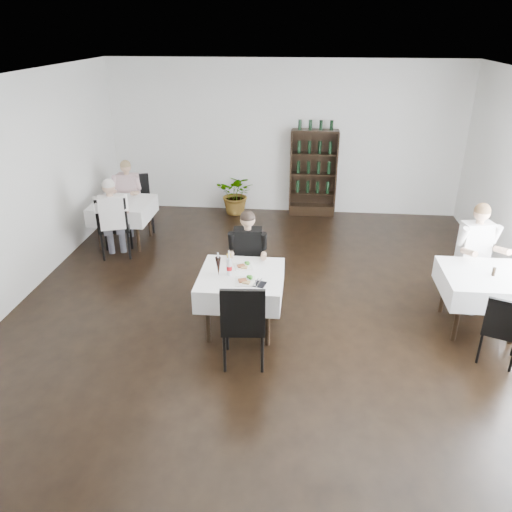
# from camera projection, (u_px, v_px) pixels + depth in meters

# --- Properties ---
(room_shell) EXTENTS (9.00, 9.00, 9.00)m
(room_shell) POSITION_uv_depth(u_px,v_px,m) (266.00, 220.00, 5.83)
(room_shell) COLOR black
(room_shell) RESTS_ON ground
(wine_shelf) EXTENTS (0.90, 0.28, 1.75)m
(wine_shelf) POSITION_uv_depth(u_px,v_px,m) (313.00, 174.00, 9.94)
(wine_shelf) COLOR black
(wine_shelf) RESTS_ON ground
(main_table) EXTENTS (1.03, 1.03, 0.77)m
(main_table) POSITION_uv_depth(u_px,v_px,m) (241.00, 284.00, 6.23)
(main_table) COLOR black
(main_table) RESTS_ON ground
(left_table) EXTENTS (0.98, 0.98, 0.77)m
(left_table) POSITION_uv_depth(u_px,v_px,m) (123.00, 210.00, 8.70)
(left_table) COLOR black
(left_table) RESTS_ON ground
(right_table) EXTENTS (0.98, 0.98, 0.77)m
(right_table) POSITION_uv_depth(u_px,v_px,m) (482.00, 285.00, 6.23)
(right_table) COLOR black
(right_table) RESTS_ON ground
(potted_tree) EXTENTS (0.85, 0.77, 0.84)m
(potted_tree) POSITION_uv_depth(u_px,v_px,m) (237.00, 194.00, 10.16)
(potted_tree) COLOR #27571D
(potted_tree) RESTS_ON ground
(main_chair_far) EXTENTS (0.42, 0.43, 0.90)m
(main_chair_far) POSITION_uv_depth(u_px,v_px,m) (249.00, 267.00, 6.91)
(main_chair_far) COLOR black
(main_chair_far) RESTS_ON ground
(main_chair_near) EXTENTS (0.52, 0.53, 1.06)m
(main_chair_near) POSITION_uv_depth(u_px,v_px,m) (243.00, 320.00, 5.51)
(main_chair_near) COLOR black
(main_chair_near) RESTS_ON ground
(left_chair_far) EXTENTS (0.62, 0.63, 1.04)m
(left_chair_far) POSITION_uv_depth(u_px,v_px,m) (138.00, 199.00, 9.33)
(left_chair_far) COLOR black
(left_chair_far) RESTS_ON ground
(left_chair_near) EXTENTS (0.59, 0.60, 1.07)m
(left_chair_near) POSITION_uv_depth(u_px,v_px,m) (114.00, 223.00, 8.16)
(left_chair_near) COLOR black
(left_chair_near) RESTS_ON ground
(right_chair_far) EXTENTS (0.51, 0.52, 0.89)m
(right_chair_far) POSITION_uv_depth(u_px,v_px,m) (473.00, 270.00, 6.84)
(right_chair_far) COLOR black
(right_chair_far) RESTS_ON ground
(right_chair_near) EXTENTS (0.52, 0.53, 0.88)m
(right_chair_near) POSITION_uv_depth(u_px,v_px,m) (502.00, 326.00, 5.60)
(right_chair_near) COLOR black
(right_chair_near) RESTS_ON ground
(diner_main) EXTENTS (0.53, 0.54, 1.36)m
(diner_main) POSITION_uv_depth(u_px,v_px,m) (248.00, 252.00, 6.69)
(diner_main) COLOR #45464E
(diner_main) RESTS_ON ground
(diner_left_far) EXTENTS (0.51, 0.51, 1.35)m
(diner_left_far) POSITION_uv_depth(u_px,v_px,m) (127.00, 191.00, 9.14)
(diner_left_far) COLOR #45464E
(diner_left_far) RESTS_ON ground
(diner_left_near) EXTENTS (0.61, 0.64, 1.40)m
(diner_left_near) POSITION_uv_depth(u_px,v_px,m) (112.00, 213.00, 8.00)
(diner_left_near) COLOR #45464E
(diner_left_near) RESTS_ON ground
(diner_right_far) EXTENTS (0.60, 0.63, 1.46)m
(diner_right_far) POSITION_uv_depth(u_px,v_px,m) (478.00, 248.00, 6.69)
(diner_right_far) COLOR #45464E
(diner_right_far) RESTS_ON ground
(plate_far) EXTENTS (0.27, 0.27, 0.07)m
(plate_far) POSITION_uv_depth(u_px,v_px,m) (244.00, 266.00, 6.33)
(plate_far) COLOR white
(plate_far) RESTS_ON main_table
(plate_near) EXTENTS (0.27, 0.27, 0.08)m
(plate_near) POSITION_uv_depth(u_px,v_px,m) (246.00, 281.00, 5.97)
(plate_near) COLOR white
(plate_near) RESTS_ON main_table
(pilsner_dark) EXTENTS (0.07, 0.07, 0.31)m
(pilsner_dark) POSITION_uv_depth(u_px,v_px,m) (218.00, 266.00, 6.07)
(pilsner_dark) COLOR black
(pilsner_dark) RESTS_ON main_table
(pilsner_lager) EXTENTS (0.06, 0.06, 0.26)m
(pilsner_lager) POSITION_uv_depth(u_px,v_px,m) (229.00, 262.00, 6.24)
(pilsner_lager) COLOR gold
(pilsner_lager) RESTS_ON main_table
(coke_bottle) EXTENTS (0.07, 0.07, 0.27)m
(coke_bottle) POSITION_uv_depth(u_px,v_px,m) (229.00, 267.00, 6.10)
(coke_bottle) COLOR silver
(coke_bottle) RESTS_ON main_table
(napkin_cutlery) EXTENTS (0.24, 0.23, 0.02)m
(napkin_cutlery) POSITION_uv_depth(u_px,v_px,m) (257.00, 284.00, 5.93)
(napkin_cutlery) COLOR black
(napkin_cutlery) RESTS_ON main_table
(pepper_mill) EXTENTS (0.05, 0.05, 0.11)m
(pepper_mill) POSITION_uv_depth(u_px,v_px,m) (494.00, 272.00, 6.11)
(pepper_mill) COLOR black
(pepper_mill) RESTS_ON right_table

